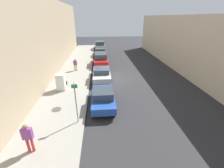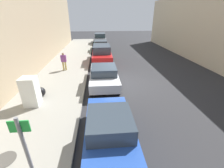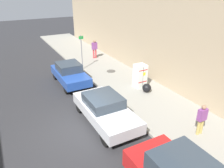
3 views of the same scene
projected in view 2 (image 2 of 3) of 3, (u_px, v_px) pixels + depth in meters
The scene contains 12 objects.
ground_plane at pixel (122, 83), 10.86m from camera, with size 80.00×80.00×0.00m, color #28282B.
sidewalk_slab at pixel (57, 85), 10.47m from camera, with size 4.07×44.00×0.12m, color gray.
discarded_refrigerator at pixel (31, 92), 7.68m from camera, with size 0.74×0.70×1.56m.
manhole_cover at pixel (5, 160), 4.94m from camera, with size 0.70×0.70×0.02m, color #47443F.
street_sign_post at pixel (32, 167), 3.02m from camera, with size 0.36×0.07×2.78m.
trash_bag at pixel (40, 92), 8.72m from camera, with size 0.57×0.57×0.57m, color black.
pedestrian_walking_far at pixel (64, 60), 12.74m from camera, with size 0.44×0.22×1.51m.
parked_hatchback_blue at pixel (110, 130), 5.35m from camera, with size 1.71×3.94×1.47m.
parked_sedan_silver at pixel (104, 75), 10.28m from camera, with size 1.85×4.37×1.42m.
parked_suv_red at pixel (102, 54), 15.32m from camera, with size 1.89×4.74×1.77m.
parked_sedan_green at pixel (101, 45), 20.45m from camera, with size 1.88×4.45×1.42m.
parked_suv_gray at pixel (100, 38), 25.82m from camera, with size 1.97×4.71×1.74m.
Camera 2 is at (-1.56, -9.81, 4.46)m, focal length 24.00 mm.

